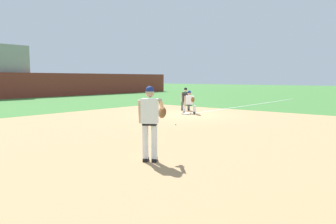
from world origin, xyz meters
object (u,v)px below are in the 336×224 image
(pitcher, at_px, (151,119))
(first_baseman, at_px, (190,101))
(umpire, at_px, (186,98))
(first_base_bag, at_px, (186,114))
(baseball, at_px, (176,124))

(pitcher, height_order, first_baseman, pitcher)
(first_baseman, distance_m, umpire, 1.83)
(first_base_bag, bearing_deg, pitcher, -148.86)
(pitcher, bearing_deg, baseball, 32.29)
(first_baseman, height_order, umpire, umpire)
(baseball, distance_m, umpire, 6.54)
(first_baseman, relative_size, umpire, 0.92)
(first_base_bag, height_order, first_baseman, first_baseman)
(first_base_bag, xyz_separation_m, first_baseman, (0.56, 0.19, 0.69))
(baseball, bearing_deg, umpire, 32.31)
(baseball, relative_size, pitcher, 0.04)
(first_base_bag, distance_m, pitcher, 10.53)
(umpire, bearing_deg, baseball, -147.69)
(baseball, xyz_separation_m, first_baseman, (4.16, 2.21, 0.69))
(first_baseman, bearing_deg, first_base_bag, -161.47)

